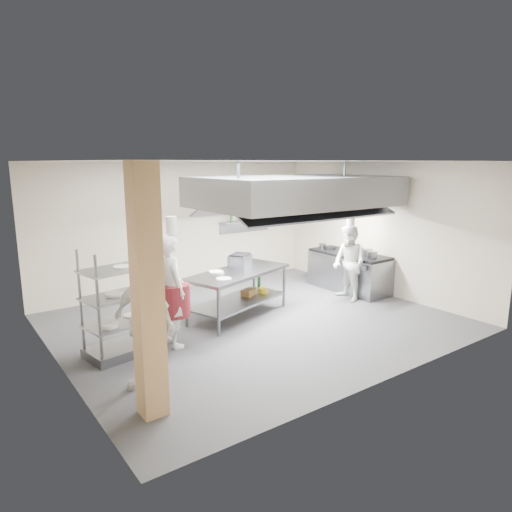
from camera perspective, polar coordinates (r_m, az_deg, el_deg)
floor at (r=8.78m, az=-0.06°, el=-8.19°), size 7.00×7.00×0.00m
ceiling at (r=8.26m, az=-0.06°, el=11.78°), size 7.00×7.00×0.00m
wall_back at (r=10.94m, az=-9.32°, el=3.71°), size 7.00×0.00×7.00m
wall_left at (r=6.99m, az=-24.02°, el=-1.61°), size 0.00×6.00×6.00m
wall_right at (r=10.80m, az=15.20°, el=3.35°), size 0.00×6.00×6.00m
column at (r=5.38m, az=-13.40°, el=-4.65°), size 0.30×0.30×3.00m
exhaust_hood at (r=9.40m, az=4.99°, el=8.06°), size 4.00×2.50×0.60m
hood_strip_a at (r=8.87m, az=0.53°, el=5.81°), size 1.60×0.12×0.04m
hood_strip_b at (r=10.04m, az=8.88°, el=6.35°), size 1.60×0.12×0.04m
wall_shelf at (r=11.71m, az=-1.06°, el=4.38°), size 1.50×0.28×0.04m
island at (r=8.98m, az=-2.22°, el=-4.71°), size 2.44×1.59×0.91m
island_worktop at (r=8.87m, az=-2.24°, el=-2.07°), size 2.44×1.59×0.06m
island_undershelf at (r=9.02m, az=-2.21°, el=-5.65°), size 2.24×1.44×0.04m
pass_rack at (r=7.42m, az=-16.45°, el=-5.47°), size 1.24×0.85×1.72m
cooking_range at (r=11.00m, az=11.51°, el=-2.05°), size 0.80×2.00×0.84m
range_top at (r=10.91m, az=11.60°, el=0.24°), size 0.78×1.96×0.06m
chef_head at (r=7.54m, az=-10.58°, el=-4.27°), size 0.46×0.69×1.88m
chef_line at (r=10.11m, az=11.56°, el=-0.89°), size 0.77×0.91×1.65m
chef_plating at (r=6.23m, az=-13.88°, el=-8.15°), size 0.79×1.15×1.81m
griddle at (r=9.25m, az=-2.02°, el=-0.57°), size 0.59×0.57×0.23m
wicker_basket at (r=9.30m, az=-0.93°, el=-4.56°), size 0.36×0.31×0.13m
stockpot at (r=10.58m, az=13.69°, el=0.45°), size 0.25×0.25×0.18m
plate_stack at (r=7.52m, az=-16.32°, el=-7.70°), size 0.28×0.28×0.05m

